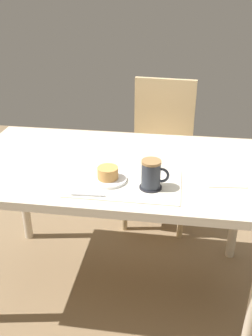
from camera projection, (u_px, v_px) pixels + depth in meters
ground_plane at (117, 285)px, 1.99m from camera, size 4.40×4.40×0.02m
dining_table at (115, 178)px, 1.70m from camera, size 1.34×0.76×0.71m
wooden_chair at (160, 147)px, 2.39m from camera, size 0.45×0.45×0.90m
placemat at (125, 183)px, 1.50m from camera, size 0.45×0.28×0.00m
pastry_plate at (109, 179)px, 1.51m from camera, size 0.15×0.15×0.01m
pastry at (109, 173)px, 1.50m from camera, size 0.08×0.08×0.05m
coffee_coaster at (151, 187)px, 1.46m from camera, size 0.09×0.09×0.00m
coffee_mug at (152, 174)px, 1.43m from camera, size 0.11×0.08×0.11m
teaspoon at (88, 195)px, 1.40m from camera, size 0.13×0.02×0.01m
paper_napkin at (225, 179)px, 1.53m from camera, size 0.16×0.16×0.00m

